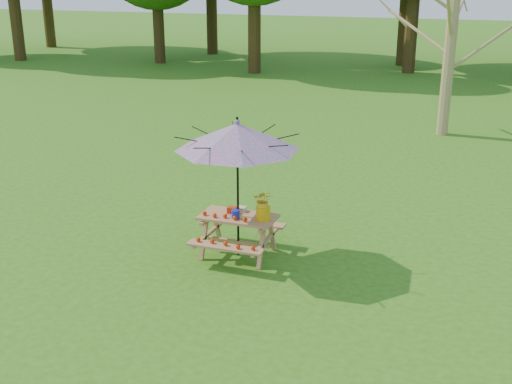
% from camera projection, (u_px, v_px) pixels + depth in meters
% --- Properties ---
extents(ground, '(120.00, 120.00, 0.00)m').
position_uv_depth(ground, '(108.00, 339.00, 7.92)').
color(ground, '#346112').
rests_on(ground, ground).
extents(picnic_table, '(1.20, 1.32, 0.67)m').
position_uv_depth(picnic_table, '(238.00, 236.00, 10.18)').
color(picnic_table, '#AB774D').
rests_on(picnic_table, ground).
extents(patio_umbrella, '(2.43, 2.43, 2.25)m').
position_uv_depth(patio_umbrella, '(237.00, 137.00, 9.65)').
color(patio_umbrella, black).
rests_on(patio_umbrella, ground).
extents(produce_bins, '(0.27, 0.46, 0.13)m').
position_uv_depth(produce_bins, '(236.00, 212.00, 10.10)').
color(produce_bins, red).
rests_on(produce_bins, picnic_table).
extents(tomatoes_row, '(0.77, 0.13, 0.07)m').
position_uv_depth(tomatoes_row, '(225.00, 216.00, 9.95)').
color(tomatoes_row, red).
rests_on(tomatoes_row, picnic_table).
extents(flower_bucket, '(0.35, 0.32, 0.49)m').
position_uv_depth(flower_bucket, '(263.00, 204.00, 9.81)').
color(flower_bucket, '#E8A50C').
rests_on(flower_bucket, picnic_table).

